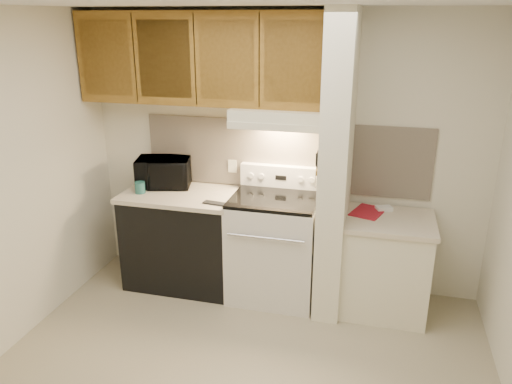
% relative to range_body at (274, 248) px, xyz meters
% --- Properties ---
extents(floor, '(3.60, 3.60, 0.00)m').
position_rel_range_body_xyz_m(floor, '(0.00, -1.16, -0.46)').
color(floor, tan).
rests_on(floor, ground).
extents(ceiling, '(3.60, 3.60, 0.00)m').
position_rel_range_body_xyz_m(ceiling, '(0.00, -1.16, 2.04)').
color(ceiling, white).
rests_on(ceiling, wall_back).
extents(wall_back, '(3.60, 2.50, 0.02)m').
position_rel_range_body_xyz_m(wall_back, '(0.00, 0.34, 0.79)').
color(wall_back, silver).
rests_on(wall_back, floor).
extents(backsplash, '(2.60, 0.02, 0.63)m').
position_rel_range_body_xyz_m(backsplash, '(0.00, 0.33, 0.78)').
color(backsplash, beige).
rests_on(backsplash, wall_back).
extents(range_body, '(0.76, 0.65, 0.92)m').
position_rel_range_body_xyz_m(range_body, '(0.00, 0.00, 0.00)').
color(range_body, silver).
rests_on(range_body, floor).
extents(oven_window, '(0.50, 0.01, 0.30)m').
position_rel_range_body_xyz_m(oven_window, '(0.00, -0.32, 0.04)').
color(oven_window, black).
rests_on(oven_window, range_body).
extents(oven_handle, '(0.65, 0.02, 0.02)m').
position_rel_range_body_xyz_m(oven_handle, '(0.00, -0.35, 0.26)').
color(oven_handle, silver).
rests_on(oven_handle, range_body).
extents(cooktop, '(0.74, 0.64, 0.03)m').
position_rel_range_body_xyz_m(cooktop, '(0.00, 0.00, 0.48)').
color(cooktop, black).
rests_on(cooktop, range_body).
extents(range_backguard, '(0.76, 0.08, 0.20)m').
position_rel_range_body_xyz_m(range_backguard, '(0.00, 0.28, 0.59)').
color(range_backguard, silver).
rests_on(range_backguard, range_body).
extents(range_display, '(0.10, 0.01, 0.04)m').
position_rel_range_body_xyz_m(range_display, '(0.00, 0.24, 0.59)').
color(range_display, black).
rests_on(range_display, range_backguard).
extents(range_knob_left_outer, '(0.05, 0.02, 0.05)m').
position_rel_range_body_xyz_m(range_knob_left_outer, '(-0.28, 0.24, 0.59)').
color(range_knob_left_outer, silver).
rests_on(range_knob_left_outer, range_backguard).
extents(range_knob_left_inner, '(0.05, 0.02, 0.05)m').
position_rel_range_body_xyz_m(range_knob_left_inner, '(-0.18, 0.24, 0.59)').
color(range_knob_left_inner, silver).
rests_on(range_knob_left_inner, range_backguard).
extents(range_knob_right_inner, '(0.05, 0.02, 0.05)m').
position_rel_range_body_xyz_m(range_knob_right_inner, '(0.18, 0.24, 0.59)').
color(range_knob_right_inner, silver).
rests_on(range_knob_right_inner, range_backguard).
extents(range_knob_right_outer, '(0.05, 0.02, 0.05)m').
position_rel_range_body_xyz_m(range_knob_right_outer, '(0.28, 0.24, 0.59)').
color(range_knob_right_outer, silver).
rests_on(range_knob_right_outer, range_backguard).
extents(dishwasher_front, '(1.00, 0.63, 0.87)m').
position_rel_range_body_xyz_m(dishwasher_front, '(-0.88, 0.01, -0.03)').
color(dishwasher_front, black).
rests_on(dishwasher_front, floor).
extents(left_countertop, '(1.04, 0.67, 0.04)m').
position_rel_range_body_xyz_m(left_countertop, '(-0.88, 0.01, 0.43)').
color(left_countertop, beige).
rests_on(left_countertop, dishwasher_front).
extents(spoon_rest, '(0.22, 0.09, 0.01)m').
position_rel_range_body_xyz_m(spoon_rest, '(-0.48, -0.19, 0.46)').
color(spoon_rest, black).
rests_on(spoon_rest, left_countertop).
extents(teal_jar, '(0.11, 0.11, 0.10)m').
position_rel_range_body_xyz_m(teal_jar, '(-1.23, -0.09, 0.50)').
color(teal_jar, '#225C56').
rests_on(teal_jar, left_countertop).
extents(outlet, '(0.08, 0.01, 0.12)m').
position_rel_range_body_xyz_m(outlet, '(-0.48, 0.32, 0.64)').
color(outlet, '#EBE6C6').
rests_on(outlet, backsplash).
extents(microwave, '(0.55, 0.44, 0.27)m').
position_rel_range_body_xyz_m(microwave, '(-1.10, 0.15, 0.59)').
color(microwave, black).
rests_on(microwave, left_countertop).
extents(partition_pillar, '(0.22, 0.70, 2.50)m').
position_rel_range_body_xyz_m(partition_pillar, '(0.51, -0.01, 0.79)').
color(partition_pillar, '#F0EBCD').
rests_on(partition_pillar, floor).
extents(pillar_trim, '(0.01, 0.70, 0.04)m').
position_rel_range_body_xyz_m(pillar_trim, '(0.39, -0.01, 0.84)').
color(pillar_trim, olive).
rests_on(pillar_trim, partition_pillar).
extents(knife_strip, '(0.02, 0.42, 0.04)m').
position_rel_range_body_xyz_m(knife_strip, '(0.39, -0.06, 0.86)').
color(knife_strip, black).
rests_on(knife_strip, partition_pillar).
extents(knife_blade_a, '(0.01, 0.03, 0.16)m').
position_rel_range_body_xyz_m(knife_blade_a, '(0.38, -0.23, 0.76)').
color(knife_blade_a, silver).
rests_on(knife_blade_a, knife_strip).
extents(knife_handle_a, '(0.02, 0.02, 0.10)m').
position_rel_range_body_xyz_m(knife_handle_a, '(0.38, -0.21, 0.91)').
color(knife_handle_a, black).
rests_on(knife_handle_a, knife_strip).
extents(knife_blade_b, '(0.01, 0.04, 0.18)m').
position_rel_range_body_xyz_m(knife_blade_b, '(0.38, -0.15, 0.75)').
color(knife_blade_b, silver).
rests_on(knife_blade_b, knife_strip).
extents(knife_handle_b, '(0.02, 0.02, 0.10)m').
position_rel_range_body_xyz_m(knife_handle_b, '(0.38, -0.13, 0.91)').
color(knife_handle_b, black).
rests_on(knife_handle_b, knife_strip).
extents(knife_blade_c, '(0.01, 0.04, 0.20)m').
position_rel_range_body_xyz_m(knife_blade_c, '(0.38, -0.07, 0.74)').
color(knife_blade_c, silver).
rests_on(knife_blade_c, knife_strip).
extents(knife_handle_c, '(0.02, 0.02, 0.10)m').
position_rel_range_body_xyz_m(knife_handle_c, '(0.38, -0.07, 0.91)').
color(knife_handle_c, black).
rests_on(knife_handle_c, knife_strip).
extents(knife_blade_d, '(0.01, 0.04, 0.16)m').
position_rel_range_body_xyz_m(knife_blade_d, '(0.38, 0.03, 0.76)').
color(knife_blade_d, silver).
rests_on(knife_blade_d, knife_strip).
extents(knife_handle_d, '(0.02, 0.02, 0.10)m').
position_rel_range_body_xyz_m(knife_handle_d, '(0.38, 0.03, 0.91)').
color(knife_handle_d, black).
rests_on(knife_handle_d, knife_strip).
extents(knife_blade_e, '(0.01, 0.04, 0.18)m').
position_rel_range_body_xyz_m(knife_blade_e, '(0.38, 0.11, 0.75)').
color(knife_blade_e, silver).
rests_on(knife_blade_e, knife_strip).
extents(knife_handle_e, '(0.02, 0.02, 0.10)m').
position_rel_range_body_xyz_m(knife_handle_e, '(0.38, 0.09, 0.91)').
color(knife_handle_e, black).
rests_on(knife_handle_e, knife_strip).
extents(oven_mitt, '(0.03, 0.11, 0.25)m').
position_rel_range_body_xyz_m(oven_mitt, '(0.38, 0.17, 0.72)').
color(oven_mitt, gray).
rests_on(oven_mitt, partition_pillar).
extents(right_cab_base, '(0.70, 0.60, 0.81)m').
position_rel_range_body_xyz_m(right_cab_base, '(0.97, -0.01, -0.06)').
color(right_cab_base, '#EBE6C6').
rests_on(right_cab_base, floor).
extents(right_countertop, '(0.74, 0.64, 0.04)m').
position_rel_range_body_xyz_m(right_countertop, '(0.97, -0.01, 0.37)').
color(right_countertop, beige).
rests_on(right_countertop, right_cab_base).
extents(red_folder, '(0.32, 0.38, 0.01)m').
position_rel_range_body_xyz_m(red_folder, '(0.79, 0.09, 0.40)').
color(red_folder, maroon).
rests_on(red_folder, right_countertop).
extents(white_box, '(0.16, 0.13, 0.04)m').
position_rel_range_body_xyz_m(white_box, '(0.92, 0.17, 0.41)').
color(white_box, white).
rests_on(white_box, right_countertop).
extents(range_hood, '(0.78, 0.44, 0.15)m').
position_rel_range_body_xyz_m(range_hood, '(0.00, 0.12, 1.17)').
color(range_hood, '#EBE6C6').
rests_on(range_hood, upper_cabinets).
extents(hood_lip, '(0.78, 0.04, 0.06)m').
position_rel_range_body_xyz_m(hood_lip, '(0.00, -0.08, 1.12)').
color(hood_lip, '#EBE6C6').
rests_on(hood_lip, range_hood).
extents(upper_cabinets, '(2.18, 0.33, 0.77)m').
position_rel_range_body_xyz_m(upper_cabinets, '(-0.69, 0.17, 1.62)').
color(upper_cabinets, olive).
rests_on(upper_cabinets, wall_back).
extents(cab_door_a, '(0.46, 0.01, 0.63)m').
position_rel_range_body_xyz_m(cab_door_a, '(-1.51, 0.01, 1.62)').
color(cab_door_a, olive).
rests_on(cab_door_a, upper_cabinets).
extents(cab_gap_a, '(0.01, 0.01, 0.73)m').
position_rel_range_body_xyz_m(cab_gap_a, '(-1.23, 0.01, 1.62)').
color(cab_gap_a, black).
rests_on(cab_gap_a, upper_cabinets).
extents(cab_door_b, '(0.46, 0.01, 0.63)m').
position_rel_range_body_xyz_m(cab_door_b, '(-0.96, 0.01, 1.62)').
color(cab_door_b, olive).
rests_on(cab_door_b, upper_cabinets).
extents(cab_gap_b, '(0.01, 0.01, 0.73)m').
position_rel_range_body_xyz_m(cab_gap_b, '(-0.69, 0.01, 1.62)').
color(cab_gap_b, black).
rests_on(cab_gap_b, upper_cabinets).
extents(cab_door_c, '(0.46, 0.01, 0.63)m').
position_rel_range_body_xyz_m(cab_door_c, '(-0.42, 0.01, 1.62)').
color(cab_door_c, olive).
rests_on(cab_door_c, upper_cabinets).
extents(cab_gap_c, '(0.01, 0.01, 0.73)m').
position_rel_range_body_xyz_m(cab_gap_c, '(-0.14, 0.01, 1.62)').
color(cab_gap_c, black).
rests_on(cab_gap_c, upper_cabinets).
extents(cab_door_d, '(0.46, 0.01, 0.63)m').
position_rel_range_body_xyz_m(cab_door_d, '(0.13, 0.01, 1.62)').
color(cab_door_d, olive).
rests_on(cab_door_d, upper_cabinets).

